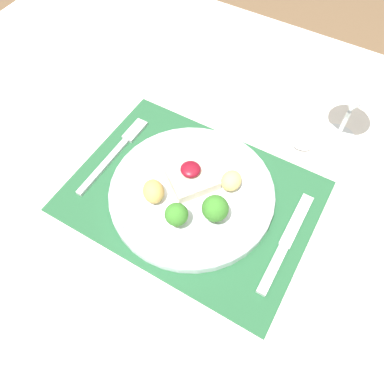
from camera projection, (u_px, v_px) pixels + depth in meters
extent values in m
plane|color=brown|center=(192.00, 308.00, 1.32)|extent=(8.00, 8.00, 0.00)
cube|color=white|center=(192.00, 201.00, 0.70)|extent=(1.47, 1.16, 0.03)
cylinder|color=white|center=(109.00, 78.00, 1.43)|extent=(0.06, 0.06, 0.72)
cube|color=#235633|center=(192.00, 196.00, 0.68)|extent=(0.44, 0.32, 0.00)
cylinder|color=silver|center=(192.00, 196.00, 0.67)|extent=(0.30, 0.30, 0.02)
torus|color=silver|center=(192.00, 193.00, 0.67)|extent=(0.30, 0.30, 0.01)
cube|color=beige|center=(191.00, 175.00, 0.68)|extent=(0.12, 0.12, 0.02)
ellipsoid|color=maroon|center=(191.00, 169.00, 0.66)|extent=(0.04, 0.04, 0.01)
cylinder|color=#84B256|center=(177.00, 221.00, 0.63)|extent=(0.01, 0.01, 0.02)
sphere|color=#387A28|center=(176.00, 214.00, 0.61)|extent=(0.04, 0.04, 0.04)
cylinder|color=#84B256|center=(214.00, 216.00, 0.63)|extent=(0.01, 0.01, 0.02)
sphere|color=#387A28|center=(215.00, 208.00, 0.61)|extent=(0.05, 0.05, 0.05)
ellipsoid|color=tan|center=(154.00, 191.00, 0.65)|extent=(0.06, 0.06, 0.04)
ellipsoid|color=#DBBC6B|center=(231.00, 181.00, 0.66)|extent=(0.04, 0.04, 0.03)
cube|color=silver|center=(104.00, 166.00, 0.71)|extent=(0.01, 0.15, 0.01)
cube|color=silver|center=(135.00, 130.00, 0.76)|extent=(0.02, 0.06, 0.01)
cube|color=silver|center=(273.00, 269.00, 0.60)|extent=(0.02, 0.09, 0.01)
cube|color=silver|center=(297.00, 220.00, 0.65)|extent=(0.02, 0.11, 0.00)
cube|color=silver|center=(259.00, 126.00, 0.77)|extent=(0.15, 0.01, 0.01)
ellipsoid|color=silver|center=(302.00, 143.00, 0.74)|extent=(0.05, 0.04, 0.01)
cylinder|color=white|center=(337.00, 138.00, 0.76)|extent=(0.07, 0.07, 0.01)
cylinder|color=white|center=(343.00, 125.00, 0.72)|extent=(0.01, 0.01, 0.07)
cone|color=white|center=(358.00, 94.00, 0.66)|extent=(0.09, 0.09, 0.08)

